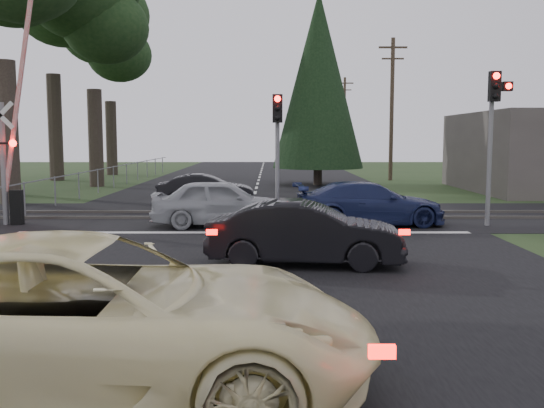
{
  "coord_description": "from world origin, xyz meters",
  "views": [
    {
      "loc": [
        0.79,
        -8.98,
        2.71
      ],
      "look_at": [
        0.81,
        3.93,
        1.3
      ],
      "focal_mm": 40.0,
      "sensor_mm": 36.0,
      "label": 1
    }
  ],
  "objects_px": {
    "silver_car": "(222,203)",
    "dark_car_far": "(206,190)",
    "crossing_signal": "(10,159)",
    "cream_coupe": "(87,317)",
    "traffic_signal_center": "(277,135)",
    "blue_sedan": "(369,204)",
    "utility_pole_far": "(344,119)",
    "dark_hatchback": "(306,234)",
    "traffic_signal_right": "(494,118)",
    "utility_pole_mid": "(392,106)"
  },
  "relations": [
    {
      "from": "silver_car",
      "to": "dark_car_far",
      "type": "relative_size",
      "value": 1.11
    },
    {
      "from": "crossing_signal",
      "to": "cream_coupe",
      "type": "xyz_separation_m",
      "value": [
        6.14,
        -12.62,
        -1.21
      ]
    },
    {
      "from": "traffic_signal_center",
      "to": "dark_car_far",
      "type": "distance_m",
      "value": 5.61
    },
    {
      "from": "cream_coupe",
      "to": "crossing_signal",
      "type": "bearing_deg",
      "value": 24.99
    },
    {
      "from": "cream_coupe",
      "to": "blue_sedan",
      "type": "relative_size",
      "value": 1.31
    },
    {
      "from": "traffic_signal_center",
      "to": "utility_pole_far",
      "type": "xyz_separation_m",
      "value": [
        7.5,
        44.32,
        1.92
      ]
    },
    {
      "from": "dark_car_far",
      "to": "crossing_signal",
      "type": "bearing_deg",
      "value": 130.84
    },
    {
      "from": "dark_hatchback",
      "to": "silver_car",
      "type": "bearing_deg",
      "value": 27.21
    },
    {
      "from": "crossing_signal",
      "to": "utility_pole_far",
      "type": "distance_m",
      "value": 47.96
    },
    {
      "from": "traffic_signal_right",
      "to": "silver_car",
      "type": "relative_size",
      "value": 1.1
    },
    {
      "from": "utility_pole_far",
      "to": "dark_hatchback",
      "type": "height_order",
      "value": "utility_pole_far"
    },
    {
      "from": "cream_coupe",
      "to": "silver_car",
      "type": "bearing_deg",
      "value": -2.88
    },
    {
      "from": "utility_pole_far",
      "to": "silver_car",
      "type": "relative_size",
      "value": 2.1
    },
    {
      "from": "crossing_signal",
      "to": "blue_sedan",
      "type": "relative_size",
      "value": 1.5
    },
    {
      "from": "utility_pole_far",
      "to": "silver_car",
      "type": "bearing_deg",
      "value": -101.46
    },
    {
      "from": "utility_pole_mid",
      "to": "cream_coupe",
      "type": "xyz_separation_m",
      "value": [
        -9.64,
        -32.83,
        -3.88
      ]
    },
    {
      "from": "crossing_signal",
      "to": "dark_car_far",
      "type": "relative_size",
      "value": 1.81
    },
    {
      "from": "traffic_signal_right",
      "to": "traffic_signal_center",
      "type": "bearing_deg",
      "value": 169.59
    },
    {
      "from": "traffic_signal_right",
      "to": "utility_pole_mid",
      "type": "bearing_deg",
      "value": 87.34
    },
    {
      "from": "silver_car",
      "to": "blue_sedan",
      "type": "bearing_deg",
      "value": -89.9
    },
    {
      "from": "utility_pole_far",
      "to": "cream_coupe",
      "type": "distance_m",
      "value": 58.75
    },
    {
      "from": "traffic_signal_right",
      "to": "blue_sedan",
      "type": "xyz_separation_m",
      "value": [
        -3.7,
        0.23,
        -2.64
      ]
    },
    {
      "from": "traffic_signal_right",
      "to": "utility_pole_far",
      "type": "xyz_separation_m",
      "value": [
        0.95,
        45.53,
        1.41
      ]
    },
    {
      "from": "crossing_signal",
      "to": "blue_sedan",
      "type": "xyz_separation_m",
      "value": [
        11.12,
        -0.08,
        -1.38
      ]
    },
    {
      "from": "traffic_signal_center",
      "to": "dark_hatchback",
      "type": "distance_m",
      "value": 7.24
    },
    {
      "from": "utility_pole_far",
      "to": "cream_coupe",
      "type": "bearing_deg",
      "value": -99.46
    },
    {
      "from": "dark_hatchback",
      "to": "traffic_signal_right",
      "type": "bearing_deg",
      "value": -40.88
    },
    {
      "from": "cream_coupe",
      "to": "dark_hatchback",
      "type": "bearing_deg",
      "value": -22.94
    },
    {
      "from": "traffic_signal_right",
      "to": "silver_car",
      "type": "xyz_separation_m",
      "value": [
        -8.27,
        0.01,
        -2.59
      ]
    },
    {
      "from": "traffic_signal_center",
      "to": "utility_pole_far",
      "type": "relative_size",
      "value": 0.46
    },
    {
      "from": "traffic_signal_center",
      "to": "utility_pole_mid",
      "type": "distance_m",
      "value": 20.82
    },
    {
      "from": "utility_pole_mid",
      "to": "traffic_signal_right",
      "type": "bearing_deg",
      "value": -92.66
    },
    {
      "from": "utility_pole_far",
      "to": "blue_sedan",
      "type": "height_order",
      "value": "utility_pole_far"
    },
    {
      "from": "crossing_signal",
      "to": "silver_car",
      "type": "xyz_separation_m",
      "value": [
        6.55,
        -0.3,
        -1.33
      ]
    },
    {
      "from": "silver_car",
      "to": "traffic_signal_right",
      "type": "bearing_deg",
      "value": -92.71
    },
    {
      "from": "cream_coupe",
      "to": "silver_car",
      "type": "height_order",
      "value": "cream_coupe"
    },
    {
      "from": "dark_hatchback",
      "to": "utility_pole_mid",
      "type": "bearing_deg",
      "value": -9.2
    },
    {
      "from": "cream_coupe",
      "to": "dark_hatchback",
      "type": "height_order",
      "value": "cream_coupe"
    },
    {
      "from": "cream_coupe",
      "to": "dark_hatchback",
      "type": "xyz_separation_m",
      "value": [
        2.67,
        6.6,
        -0.16
      ]
    },
    {
      "from": "crossing_signal",
      "to": "traffic_signal_right",
      "type": "distance_m",
      "value": 14.88
    },
    {
      "from": "dark_hatchback",
      "to": "dark_car_far",
      "type": "relative_size",
      "value": 1.08
    },
    {
      "from": "blue_sedan",
      "to": "dark_car_far",
      "type": "xyz_separation_m",
      "value": [
        -5.65,
        5.32,
        -0.04
      ]
    },
    {
      "from": "crossing_signal",
      "to": "utility_pole_mid",
      "type": "distance_m",
      "value": 25.78
    },
    {
      "from": "utility_pole_mid",
      "to": "silver_car",
      "type": "distance_m",
      "value": 22.85
    },
    {
      "from": "blue_sedan",
      "to": "utility_pole_far",
      "type": "bearing_deg",
      "value": -10.34
    },
    {
      "from": "crossing_signal",
      "to": "dark_car_far",
      "type": "bearing_deg",
      "value": 43.76
    },
    {
      "from": "traffic_signal_center",
      "to": "utility_pole_far",
      "type": "distance_m",
      "value": 44.99
    },
    {
      "from": "crossing_signal",
      "to": "silver_car",
      "type": "distance_m",
      "value": 6.69
    },
    {
      "from": "utility_pole_mid",
      "to": "dark_hatchback",
      "type": "height_order",
      "value": "utility_pole_mid"
    },
    {
      "from": "dark_hatchback",
      "to": "cream_coupe",
      "type": "bearing_deg",
      "value": 163.69
    }
  ]
}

